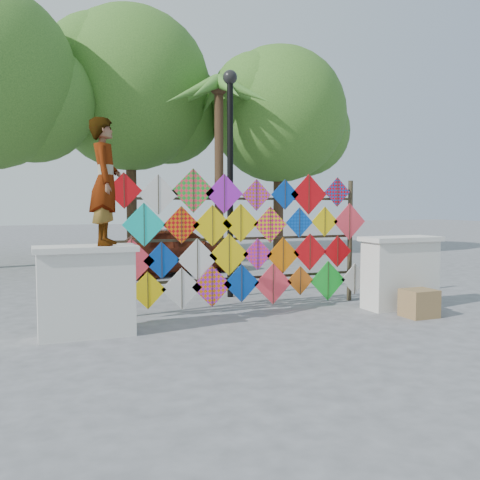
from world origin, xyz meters
The scene contains 12 objects.
ground centered at (0.00, 0.00, 0.00)m, with size 80.00×80.00×0.00m, color gray.
parapet_left centered at (-2.70, -0.20, 0.65)m, with size 1.40×0.65×1.28m.
parapet_right centered at (2.70, -0.20, 0.65)m, with size 1.40×0.65×1.28m.
kite_rack centered at (0.04, 0.73, 1.21)m, with size 4.94×0.24×2.46m.
tree_mid centered at (0.11, 11.03, 5.77)m, with size 6.30×5.60×8.61m.
tree_east centered at (5.09, 9.53, 4.99)m, with size 5.40×4.80×7.42m.
palm_tree centered at (2.20, 8.00, 4.95)m, with size 3.62×3.62×5.83m.
vendor_woman centered at (-2.41, -0.20, 2.18)m, with size 0.65×0.43×1.79m, color #99999E.
sedan centered at (0.19, 5.85, 0.64)m, with size 1.51×3.75×1.28m, color #4F1B0D.
lamppost centered at (0.30, 2.00, 2.69)m, with size 0.28×0.28×4.46m.
cardboard_box_near centered at (2.52, -0.92, 0.23)m, with size 0.51×0.46×0.46m, color olive.
cardboard_box_far centered at (2.84, -0.59, 0.16)m, with size 0.39×0.36×0.33m, color olive.
Camera 1 is at (-3.45, -7.90, 1.88)m, focal length 40.00 mm.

